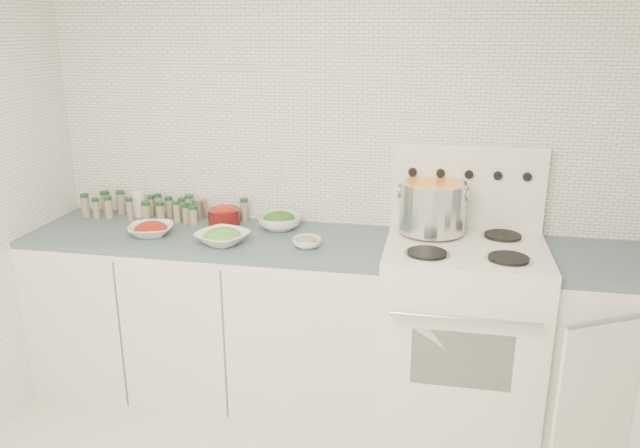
{
  "coord_description": "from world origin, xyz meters",
  "views": [
    {
      "loc": [
        0.33,
        -1.7,
        1.93
      ],
      "look_at": [
        -0.22,
        1.14,
        1.01
      ],
      "focal_mm": 35.0,
      "sensor_mm": 36.0,
      "label": 1
    }
  ],
  "objects_px": {
    "bowl_tomato": "(151,229)",
    "bowl_snowpea": "(222,237)",
    "stove": "(460,327)",
    "stock_pot": "(432,205)"
  },
  "relations": [
    {
      "from": "stock_pot",
      "to": "bowl_tomato",
      "type": "bearing_deg",
      "value": -171.51
    },
    {
      "from": "stock_pot",
      "to": "bowl_snowpea",
      "type": "distance_m",
      "value": 1.05
    },
    {
      "from": "stove",
      "to": "bowl_snowpea",
      "type": "relative_size",
      "value": 4.27
    },
    {
      "from": "stock_pot",
      "to": "stove",
      "type": "bearing_deg",
      "value": -40.0
    },
    {
      "from": "stove",
      "to": "stock_pot",
      "type": "relative_size",
      "value": 3.92
    },
    {
      "from": "stove",
      "to": "bowl_snowpea",
      "type": "bearing_deg",
      "value": -174.14
    },
    {
      "from": "bowl_tomato",
      "to": "bowl_snowpea",
      "type": "xyz_separation_m",
      "value": [
        0.4,
        -0.05,
        0.0
      ]
    },
    {
      "from": "stock_pot",
      "to": "bowl_tomato",
      "type": "distance_m",
      "value": 1.44
    },
    {
      "from": "stove",
      "to": "stock_pot",
      "type": "distance_m",
      "value": 0.63
    },
    {
      "from": "stock_pot",
      "to": "bowl_tomato",
      "type": "relative_size",
      "value": 1.27
    }
  ]
}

